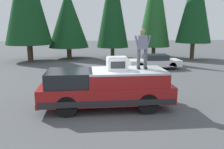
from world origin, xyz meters
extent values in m
plane|color=#4C4F51|center=(0.00, 0.00, 0.00)|extent=(90.00, 90.00, 0.00)
cube|color=maroon|center=(0.26, -0.13, 0.70)|extent=(2.00, 5.50, 0.70)
cube|color=#232326|center=(0.26, -0.13, 0.51)|extent=(2.01, 5.39, 0.24)
cube|color=black|center=(0.26, 1.38, 1.35)|extent=(1.84, 1.87, 0.60)
cube|color=maroon|center=(0.26, -1.01, 1.31)|extent=(1.92, 3.19, 0.52)
cube|color=#B7BABF|center=(0.26, -1.01, 1.61)|extent=(1.94, 3.19, 0.08)
cube|color=#232326|center=(0.26, 2.56, 0.43)|extent=(1.96, 0.16, 0.20)
cube|color=#B2B5BA|center=(0.26, -2.82, 0.43)|extent=(1.96, 0.16, 0.20)
cylinder|color=black|center=(-0.59, 1.47, 0.42)|extent=(0.30, 0.84, 0.84)
cylinder|color=black|center=(1.11, 1.47, 0.42)|extent=(0.30, 0.84, 0.84)
cylinder|color=black|center=(-0.59, -1.72, 0.42)|extent=(0.30, 0.84, 0.84)
cylinder|color=black|center=(1.11, -1.72, 0.42)|extent=(0.30, 0.84, 0.84)
cube|color=silver|center=(0.23, -0.58, 1.91)|extent=(0.64, 0.84, 0.52)
cube|color=#2D2D30|center=(-0.09, -0.58, 1.91)|extent=(0.01, 0.59, 0.29)
cube|color=#99999E|center=(0.23, -0.58, 2.19)|extent=(0.58, 0.76, 0.04)
cylinder|color=#4C515B|center=(0.44, -1.83, 2.07)|extent=(0.15, 0.15, 0.84)
cube|color=black|center=(0.40, -1.83, 1.69)|extent=(0.26, 0.11, 0.08)
cylinder|color=#4C515B|center=(0.44, -1.53, 2.07)|extent=(0.15, 0.15, 0.84)
cube|color=black|center=(0.40, -1.53, 1.69)|extent=(0.26, 0.11, 0.08)
cube|color=gray|center=(0.44, -1.68, 2.78)|extent=(0.24, 0.40, 0.58)
sphere|color=#A37A5B|center=(0.44, -1.68, 3.23)|extent=(0.22, 0.22, 0.22)
cylinder|color=gray|center=(0.41, -1.93, 2.78)|extent=(0.09, 0.23, 0.58)
cylinder|color=gray|center=(0.41, -1.44, 2.78)|extent=(0.09, 0.23, 0.58)
cube|color=white|center=(9.27, -4.76, 0.49)|extent=(1.64, 4.10, 0.50)
cube|color=#282D38|center=(9.27, -4.86, 0.95)|extent=(1.31, 1.89, 0.42)
cylinder|color=black|center=(8.55, -3.49, 0.31)|extent=(0.20, 0.62, 0.62)
cylinder|color=black|center=(9.99, -3.49, 0.31)|extent=(0.20, 0.62, 0.62)
cylinder|color=black|center=(8.55, -6.03, 0.31)|extent=(0.20, 0.62, 0.62)
cylinder|color=black|center=(9.99, -6.03, 0.31)|extent=(0.20, 0.62, 0.62)
cylinder|color=#4C3826|center=(14.51, -10.24, 0.85)|extent=(0.42, 0.42, 1.70)
cone|color=#14421E|center=(14.51, -10.24, 5.71)|extent=(3.53, 3.53, 8.02)
cylinder|color=#4C3826|center=(16.66, -6.72, 0.57)|extent=(0.42, 0.42, 1.14)
cone|color=#235B28|center=(16.66, -6.72, 5.88)|extent=(3.47, 3.47, 9.46)
cylinder|color=#4C3826|center=(16.10, -2.09, 0.58)|extent=(0.40, 0.40, 1.16)
cone|color=#14421E|center=(16.10, -2.09, 5.68)|extent=(3.33, 3.33, 9.03)
cylinder|color=#4C3826|center=(16.44, 2.52, 0.58)|extent=(0.50, 0.50, 1.16)
cone|color=#14421E|center=(16.44, 2.52, 4.18)|extent=(4.17, 4.17, 6.04)
cylinder|color=#4C3826|center=(14.86, 6.21, 0.81)|extent=(0.53, 0.53, 1.63)
camera|label=1|loc=(-9.62, 0.65, 3.50)|focal=38.84mm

